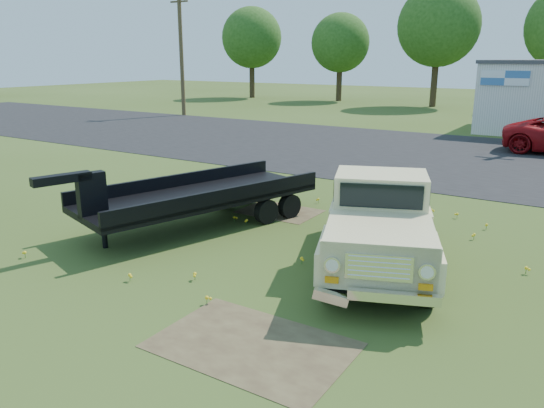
% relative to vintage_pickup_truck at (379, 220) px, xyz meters
% --- Properties ---
extents(ground, '(140.00, 140.00, 0.00)m').
position_rel_vintage_pickup_truck_xyz_m(ground, '(-1.92, -1.09, -1.02)').
color(ground, '#354717').
rests_on(ground, ground).
extents(asphalt_lot, '(90.00, 14.00, 0.02)m').
position_rel_vintage_pickup_truck_xyz_m(asphalt_lot, '(-1.92, 13.91, -1.02)').
color(asphalt_lot, black).
rests_on(asphalt_lot, ground).
extents(dirt_patch_a, '(3.00, 2.00, 0.01)m').
position_rel_vintage_pickup_truck_xyz_m(dirt_patch_a, '(-0.42, -4.09, -1.02)').
color(dirt_patch_a, '#463725').
rests_on(dirt_patch_a, ground).
extents(dirt_patch_b, '(2.20, 1.60, 0.01)m').
position_rel_vintage_pickup_truck_xyz_m(dirt_patch_b, '(-3.92, 2.41, -1.02)').
color(dirt_patch_b, '#463725').
rests_on(dirt_patch_b, ground).
extents(utility_pole_west, '(1.60, 0.30, 9.00)m').
position_rel_vintage_pickup_truck_xyz_m(utility_pole_west, '(-23.92, 20.91, 3.58)').
color(utility_pole_west, '#4A3622').
rests_on(utility_pole_west, ground).
extents(treeline_a, '(6.40, 6.40, 9.52)m').
position_rel_vintage_pickup_truck_xyz_m(treeline_a, '(-29.92, 38.91, 5.28)').
color(treeline_a, '#392A1A').
rests_on(treeline_a, ground).
extents(treeline_b, '(5.76, 5.76, 8.57)m').
position_rel_vintage_pickup_truck_xyz_m(treeline_b, '(-19.92, 39.91, 4.65)').
color(treeline_b, '#392A1A').
rests_on(treeline_b, ground).
extents(treeline_c, '(7.04, 7.04, 10.47)m').
position_rel_vintage_pickup_truck_xyz_m(treeline_c, '(-9.92, 38.41, 5.92)').
color(treeline_c, '#392A1A').
rests_on(treeline_c, ground).
extents(vintage_pickup_truck, '(4.07, 6.03, 2.04)m').
position_rel_vintage_pickup_truck_xyz_m(vintage_pickup_truck, '(0.00, 0.00, 0.00)').
color(vintage_pickup_truck, tan).
rests_on(vintage_pickup_truck, ground).
extents(flatbed_trailer, '(4.25, 7.26, 1.88)m').
position_rel_vintage_pickup_truck_xyz_m(flatbed_trailer, '(-5.01, 0.17, -0.08)').
color(flatbed_trailer, black).
rests_on(flatbed_trailer, ground).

